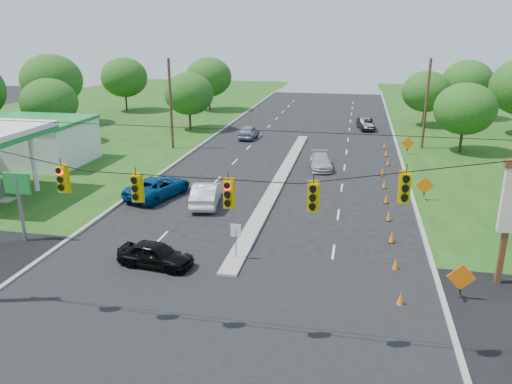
% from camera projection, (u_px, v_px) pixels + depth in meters
% --- Properties ---
extents(ground, '(160.00, 160.00, 0.00)m').
position_uv_depth(ground, '(202.00, 322.00, 20.82)').
color(ground, black).
rests_on(ground, ground).
extents(cross_street, '(160.00, 14.00, 0.02)m').
position_uv_depth(cross_street, '(202.00, 322.00, 20.82)').
color(cross_street, black).
rests_on(cross_street, ground).
extents(curb_left, '(0.25, 110.00, 0.16)m').
position_uv_depth(curb_left, '(195.00, 150.00, 50.68)').
color(curb_left, gray).
rests_on(curb_left, ground).
extents(curb_right, '(0.25, 110.00, 0.16)m').
position_uv_depth(curb_right, '(401.00, 159.00, 46.85)').
color(curb_right, gray).
rests_on(curb_right, ground).
extents(median, '(1.00, 34.00, 0.18)m').
position_uv_depth(median, '(280.00, 180.00, 40.38)').
color(median, gray).
rests_on(median, ground).
extents(median_sign, '(0.55, 0.06, 2.05)m').
position_uv_depth(median_sign, '(236.00, 235.00, 25.95)').
color(median_sign, gray).
rests_on(median_sign, ground).
extents(signal_span, '(25.60, 0.32, 9.00)m').
position_uv_depth(signal_span, '(188.00, 220.00, 18.35)').
color(signal_span, '#422D1C').
rests_on(signal_span, ground).
extents(utility_pole_far_left, '(0.28, 0.28, 9.00)m').
position_uv_depth(utility_pole_far_left, '(171.00, 105.00, 49.74)').
color(utility_pole_far_left, '#422D1C').
rests_on(utility_pole_far_left, ground).
extents(utility_pole_far_right, '(0.28, 0.28, 9.00)m').
position_uv_depth(utility_pole_far_right, '(426.00, 105.00, 49.66)').
color(utility_pole_far_right, '#422D1C').
rests_on(utility_pole_far_right, ground).
extents(gas_station, '(18.40, 19.70, 5.20)m').
position_uv_depth(gas_station, '(11.00, 139.00, 43.35)').
color(gas_station, white).
rests_on(gas_station, ground).
extents(cone_0, '(0.32, 0.32, 0.70)m').
position_uv_depth(cone_0, '(400.00, 299.00, 21.95)').
color(cone_0, orange).
rests_on(cone_0, ground).
extents(cone_1, '(0.32, 0.32, 0.70)m').
position_uv_depth(cone_1, '(396.00, 264.00, 25.21)').
color(cone_1, orange).
rests_on(cone_1, ground).
extents(cone_2, '(0.32, 0.32, 0.70)m').
position_uv_depth(cone_2, '(392.00, 237.00, 28.47)').
color(cone_2, orange).
rests_on(cone_2, ground).
extents(cone_3, '(0.32, 0.32, 0.70)m').
position_uv_depth(cone_3, '(389.00, 216.00, 31.74)').
color(cone_3, orange).
rests_on(cone_3, ground).
extents(cone_4, '(0.32, 0.32, 0.70)m').
position_uv_depth(cone_4, '(386.00, 198.00, 35.00)').
color(cone_4, orange).
rests_on(cone_4, ground).
extents(cone_5, '(0.32, 0.32, 0.70)m').
position_uv_depth(cone_5, '(384.00, 184.00, 38.26)').
color(cone_5, orange).
rests_on(cone_5, ground).
extents(cone_6, '(0.32, 0.32, 0.70)m').
position_uv_depth(cone_6, '(383.00, 172.00, 41.52)').
color(cone_6, orange).
rests_on(cone_6, ground).
extents(cone_7, '(0.32, 0.32, 0.70)m').
position_uv_depth(cone_7, '(388.00, 162.00, 44.66)').
color(cone_7, orange).
rests_on(cone_7, ground).
extents(cone_8, '(0.32, 0.32, 0.70)m').
position_uv_depth(cone_8, '(386.00, 153.00, 47.92)').
color(cone_8, orange).
rests_on(cone_8, ground).
extents(cone_9, '(0.32, 0.32, 0.70)m').
position_uv_depth(cone_9, '(385.00, 145.00, 51.18)').
color(cone_9, orange).
rests_on(cone_9, ground).
extents(work_sign_0, '(1.27, 0.58, 1.37)m').
position_uv_depth(work_sign_0, '(461.00, 279.00, 22.16)').
color(work_sign_0, black).
rests_on(work_sign_0, ground).
extents(work_sign_1, '(1.27, 0.58, 1.37)m').
position_uv_depth(work_sign_1, '(425.00, 186.00, 35.20)').
color(work_sign_1, black).
rests_on(work_sign_1, ground).
extents(work_sign_2, '(1.27, 0.58, 1.37)m').
position_uv_depth(work_sign_2, '(408.00, 144.00, 48.24)').
color(work_sign_2, black).
rests_on(work_sign_2, ground).
extents(tree_2, '(5.88, 5.88, 6.86)m').
position_uv_depth(tree_2, '(49.00, 102.00, 52.34)').
color(tree_2, black).
rests_on(tree_2, ground).
extents(tree_3, '(7.56, 7.56, 8.82)m').
position_uv_depth(tree_3, '(52.00, 80.00, 62.41)').
color(tree_3, black).
rests_on(tree_3, ground).
extents(tree_4, '(6.72, 6.72, 7.84)m').
position_uv_depth(tree_4, '(124.00, 77.00, 73.02)').
color(tree_4, black).
rests_on(tree_4, ground).
extents(tree_5, '(5.88, 5.88, 6.86)m').
position_uv_depth(tree_5, '(189.00, 94.00, 59.39)').
color(tree_5, black).
rests_on(tree_5, ground).
extents(tree_6, '(6.72, 6.72, 7.84)m').
position_uv_depth(tree_6, '(209.00, 77.00, 73.55)').
color(tree_6, black).
rests_on(tree_6, ground).
extents(tree_9, '(5.88, 5.88, 6.86)m').
position_uv_depth(tree_9, '(465.00, 109.00, 48.11)').
color(tree_9, black).
rests_on(tree_9, ground).
extents(tree_11, '(6.72, 6.72, 7.84)m').
position_uv_depth(tree_11, '(467.00, 82.00, 66.73)').
color(tree_11, black).
rests_on(tree_11, ground).
extents(tree_12, '(5.88, 5.88, 6.86)m').
position_uv_depth(tree_12, '(426.00, 92.00, 61.53)').
color(tree_12, black).
rests_on(tree_12, ground).
extents(black_sedan, '(4.11, 2.06, 1.34)m').
position_uv_depth(black_sedan, '(156.00, 255.00, 25.48)').
color(black_sedan, black).
rests_on(black_sedan, ground).
extents(white_sedan, '(2.44, 5.03, 1.59)m').
position_uv_depth(white_sedan, '(206.00, 194.00, 34.56)').
color(white_sedan, silver).
rests_on(white_sedan, ground).
extents(blue_pickup, '(3.99, 5.99, 1.53)m').
position_uv_depth(blue_pickup, '(158.00, 187.00, 36.15)').
color(blue_pickup, navy).
rests_on(blue_pickup, ground).
extents(silver_car_far, '(2.41, 4.65, 1.29)m').
position_uv_depth(silver_car_far, '(321.00, 162.00, 43.57)').
color(silver_car_far, '#A9A9A9').
rests_on(silver_car_far, ground).
extents(silver_car_oncoming, '(1.91, 4.43, 1.49)m').
position_uv_depth(silver_car_oncoming, '(249.00, 132.00, 55.74)').
color(silver_car_oncoming, gray).
rests_on(silver_car_oncoming, ground).
extents(dark_car_receding, '(2.27, 4.49, 1.41)m').
position_uv_depth(dark_car_receding, '(365.00, 124.00, 60.64)').
color(dark_car_receding, black).
rests_on(dark_car_receding, ground).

